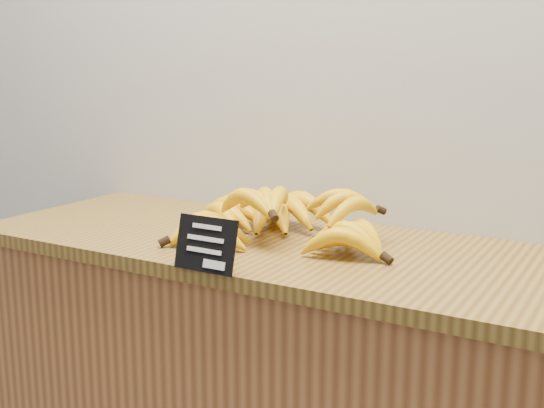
{
  "coord_description": "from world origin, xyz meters",
  "views": [
    {
      "loc": [
        0.77,
        1.49,
        1.31
      ],
      "look_at": [
        0.07,
        2.7,
        1.02
      ],
      "focal_mm": 45.0,
      "sensor_mm": 36.0,
      "label": 1
    }
  ],
  "objects": [
    {
      "name": "counter_top",
      "position": [
        0.07,
        2.75,
        0.92
      ],
      "size": [
        1.41,
        0.54,
        0.03
      ],
      "primitive_type": "cube",
      "color": "olive",
      "rests_on": "counter"
    },
    {
      "name": "chalkboard_sign",
      "position": [
        0.06,
        2.48,
        0.98
      ],
      "size": [
        0.13,
        0.03,
        0.1
      ],
      "primitive_type": "cube",
      "rotation": [
        -0.25,
        0.0,
        0.0
      ],
      "color": "black",
      "rests_on": "counter_top"
    },
    {
      "name": "banana_pile",
      "position": [
        0.05,
        2.76,
        0.98
      ],
      "size": [
        0.54,
        0.41,
        0.12
      ],
      "color": "#ECB909",
      "rests_on": "counter_top"
    }
  ]
}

